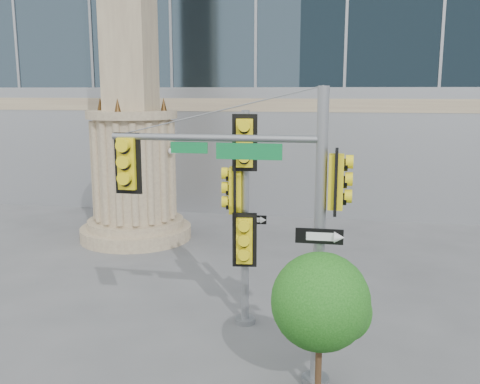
# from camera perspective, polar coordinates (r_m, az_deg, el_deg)

# --- Properties ---
(ground) EXTENTS (120.00, 120.00, 0.00)m
(ground) POSITION_cam_1_polar(r_m,az_deg,el_deg) (12.32, -0.23, -17.64)
(ground) COLOR #545456
(ground) RESTS_ON ground
(monument) EXTENTS (4.40, 4.40, 16.60)m
(monument) POSITION_cam_1_polar(r_m,az_deg,el_deg) (21.25, -11.52, 9.64)
(monument) COLOR gray
(monument) RESTS_ON ground
(main_signal_pole) EXTENTS (4.63, 0.56, 5.95)m
(main_signal_pole) POSITION_cam_1_polar(r_m,az_deg,el_deg) (10.44, 2.66, -1.27)
(main_signal_pole) COLOR slate
(main_signal_pole) RESTS_ON ground
(secondary_signal_pole) EXTENTS (0.97, 0.71, 5.40)m
(secondary_signal_pole) POSITION_cam_1_polar(r_m,az_deg,el_deg) (13.01, 0.27, -1.15)
(secondary_signal_pole) COLOR slate
(secondary_signal_pole) RESTS_ON ground
(street_tree) EXTENTS (1.89, 1.84, 2.94)m
(street_tree) POSITION_cam_1_polar(r_m,az_deg,el_deg) (10.25, 8.76, -11.88)
(street_tree) COLOR gray
(street_tree) RESTS_ON ground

